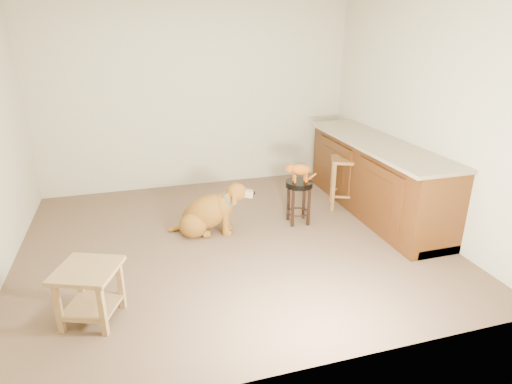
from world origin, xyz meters
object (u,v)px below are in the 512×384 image
object	(u,v)px
padded_stool	(299,194)
golden_retriever	(208,213)
side_table	(89,286)
tabby_kitten	(299,170)
wood_stool	(344,182)

from	to	relation	value
padded_stool	golden_retriever	size ratio (longest dim) A/B	0.54
padded_stool	golden_retriever	distance (m)	1.11
side_table	tabby_kitten	xyz separation A→B (m)	(2.29, 1.26, 0.36)
wood_stool	golden_retriever	xyz separation A→B (m)	(-1.84, -0.23, -0.11)
padded_stool	side_table	size ratio (longest dim) A/B	0.88
padded_stool	golden_retriever	xyz separation A→B (m)	(-1.10, 0.05, -0.14)
padded_stool	tabby_kitten	world-z (taller)	tabby_kitten
golden_retriever	padded_stool	bearing A→B (deg)	13.53
wood_stool	tabby_kitten	world-z (taller)	tabby_kitten
side_table	tabby_kitten	world-z (taller)	tabby_kitten
wood_stool	tabby_kitten	bearing A→B (deg)	-160.32
side_table	golden_retriever	world-z (taller)	golden_retriever
padded_stool	tabby_kitten	distance (m)	0.30
wood_stool	tabby_kitten	xyz separation A→B (m)	(-0.76, -0.27, 0.32)
side_table	golden_retriever	distance (m)	1.78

